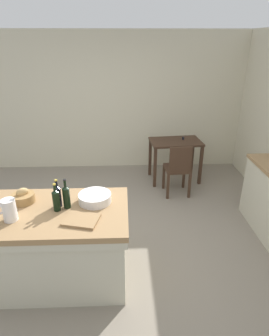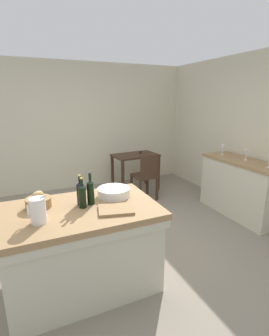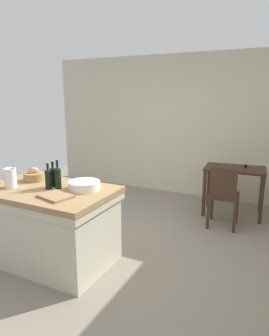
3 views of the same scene
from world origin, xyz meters
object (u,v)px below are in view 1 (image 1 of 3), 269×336
(wine_bottle_amber, at_px, (58,196))
(wine_bottle_green, at_px, (56,200))
(island_table, at_px, (59,242))
(cutting_board, at_px, (81,220))
(bread_basket, at_px, (23,197))
(wash_bowl, at_px, (95,198))
(writing_desk, at_px, (175,147))
(wooden_chair, at_px, (178,168))
(pitcher, at_px, (9,210))
(wine_bottle_dark, at_px, (66,196))

(wine_bottle_amber, relative_size, wine_bottle_green, 1.01)
(island_table, height_order, cutting_board, cutting_board)
(bread_basket, distance_m, cutting_board, 0.75)
(wash_bowl, height_order, cutting_board, wash_bowl)
(wash_bowl, distance_m, wine_bottle_amber, 0.38)
(island_table, distance_m, cutting_board, 0.53)
(writing_desk, distance_m, wine_bottle_green, 2.89)
(wooden_chair, height_order, bread_basket, bread_basket)
(pitcher, distance_m, wash_bowl, 0.83)
(wine_bottle_dark, xyz_separation_m, wine_bottle_green, (-0.09, -0.05, -0.01))
(writing_desk, relative_size, wine_bottle_amber, 3.14)
(wine_bottle_green, bearing_deg, wine_bottle_dark, 27.39)
(wooden_chair, distance_m, wash_bowl, 2.07)
(wine_bottle_amber, bearing_deg, pitcher, -149.95)
(bread_basket, relative_size, cutting_board, 0.74)
(pitcher, bearing_deg, bread_basket, 86.62)
(island_table, xyz_separation_m, wooden_chair, (1.58, 1.79, 0.03))
(island_table, xyz_separation_m, wine_bottle_amber, (0.02, 0.08, 0.52))
(island_table, height_order, wine_bottle_green, wine_bottle_green)
(island_table, relative_size, writing_desk, 1.54)
(island_table, xyz_separation_m, wash_bowl, (0.39, 0.15, 0.44))
(wash_bowl, bearing_deg, wine_bottle_green, -157.77)
(wash_bowl, distance_m, wine_bottle_green, 0.40)
(writing_desk, bearing_deg, bread_basket, -132.17)
(wooden_chair, relative_size, pitcher, 3.47)
(wash_bowl, bearing_deg, wooden_chair, 53.79)
(pitcher, relative_size, bread_basket, 1.11)
(cutting_board, distance_m, wine_bottle_dark, 0.32)
(wash_bowl, height_order, wine_bottle_amber, wine_bottle_amber)
(writing_desk, xyz_separation_m, pitcher, (-2.02, -2.53, 0.34))
(cutting_board, xyz_separation_m, wine_bottle_green, (-0.26, 0.20, 0.11))
(cutting_board, height_order, wine_bottle_amber, wine_bottle_amber)
(bread_basket, xyz_separation_m, wine_bottle_dark, (0.48, -0.12, 0.07))
(writing_desk, bearing_deg, island_table, -124.46)
(island_table, distance_m, wine_bottle_dark, 0.54)
(wooden_chair, bearing_deg, cutting_board, -123.22)
(writing_desk, height_order, wine_bottle_green, wine_bottle_green)
(wooden_chair, bearing_deg, wine_bottle_green, -131.19)
(cutting_board, height_order, wine_bottle_dark, wine_bottle_dark)
(wash_bowl, relative_size, cutting_board, 1.08)
(wooden_chair, bearing_deg, pitcher, -135.39)
(wine_bottle_green, bearing_deg, cutting_board, -36.99)
(wooden_chair, distance_m, wine_bottle_dark, 2.33)
(wine_bottle_amber, bearing_deg, wine_bottle_green, -89.63)
(island_table, height_order, pitcher, pitcher)
(wine_bottle_dark, bearing_deg, island_table, -155.18)
(wooden_chair, distance_m, wine_bottle_green, 2.42)
(island_table, relative_size, pitcher, 5.60)
(wooden_chair, relative_size, wash_bowl, 2.63)
(wooden_chair, distance_m, pitcher, 2.80)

